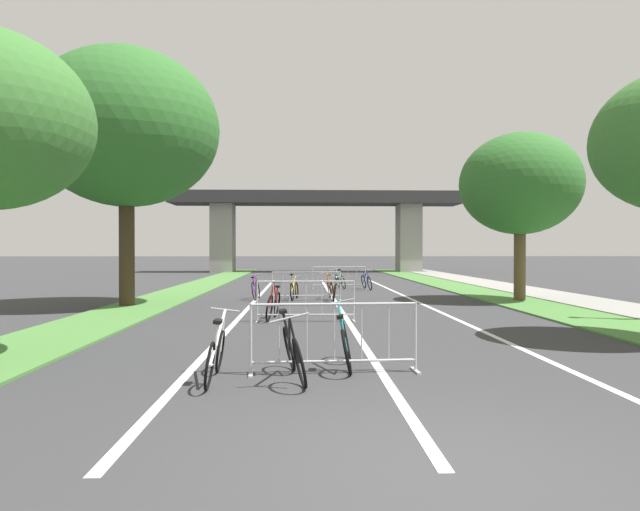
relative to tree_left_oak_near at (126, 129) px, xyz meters
The scene contains 24 objects.
ground_plane 16.02m from the tree_left_oak_near, 62.89° to the right, with size 300.00×300.00×0.00m, color #333335.
grass_verge_left 8.78m from the tree_left_oak_near, 85.85° to the left, with size 2.20×48.87×0.05m, color #477A38.
grass_verge_right 15.81m from the tree_left_oak_near, 26.88° to the left, with size 2.20×48.87×0.05m, color #477A38.
sidewalk_path_right 17.76m from the tree_left_oak_near, 23.35° to the left, with size 2.39×48.87×0.08m, color gray.
lane_stripe_center 8.93m from the tree_left_oak_near, ahead, with size 0.14×28.27×0.01m, color silver.
lane_stripe_right_lane 11.29m from the tree_left_oak_near, ahead, with size 0.14×28.27×0.01m, color silver.
lane_stripe_left_lane 6.98m from the tree_left_oak_near, 11.66° to the left, with size 0.14×28.27×0.01m, color silver.
overpass_bridge 27.93m from the tree_left_oak_near, 75.85° to the left, with size 23.63×3.70×6.55m.
tree_left_oak_near is the anchor object (origin of this frame).
tree_right_cypress_far 13.55m from the tree_left_oak_near, ahead, with size 4.24×4.24×5.99m.
crowd_barrier_nearest 12.55m from the tree_left_oak_near, 57.67° to the right, with size 2.55×0.58×1.05m.
crowd_barrier_second 8.63m from the tree_left_oak_near, 33.89° to the right, with size 2.53×0.45×1.05m.
crowd_barrier_third 8.02m from the tree_left_oak_near, 18.77° to the left, with size 2.54×0.53×1.05m.
crowd_barrier_fourth 11.91m from the tree_left_oak_near, 46.52° to the left, with size 2.53×0.47×1.05m.
bicycle_red_0 7.97m from the tree_left_oak_near, 34.50° to the right, with size 0.47×1.70×1.06m.
bicycle_blue_1 12.50m from the tree_left_oak_near, 40.35° to the left, with size 0.54×1.66×0.99m.
bicycle_green_2 12.26m from the tree_left_oak_near, 47.57° to the left, with size 0.73×1.64×0.97m.
bicycle_white_3 12.24m from the tree_left_oak_near, 66.31° to the right, with size 0.42×1.71×0.99m.
bicycle_yellow_4 7.93m from the tree_left_oak_near, 24.03° to the left, with size 0.43×1.73×0.97m.
bicycle_black_5 12.63m from the tree_left_oak_near, 61.25° to the right, with size 0.54×1.76×1.01m.
bicycle_orange_6 8.93m from the tree_left_oak_near, 20.80° to the left, with size 0.52×1.76×1.02m.
bicycle_silver_7 8.77m from the tree_left_oak_near, 12.51° to the left, with size 0.53×1.74×0.91m.
bicycle_teal_8 12.44m from the tree_left_oak_near, 55.81° to the right, with size 0.52×1.68×1.05m.
bicycle_purple_9 7.05m from the tree_left_oak_near, 31.60° to the left, with size 0.52×1.65×0.97m.
Camera 1 is at (-1.19, -4.42, 1.84)m, focal length 30.66 mm.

